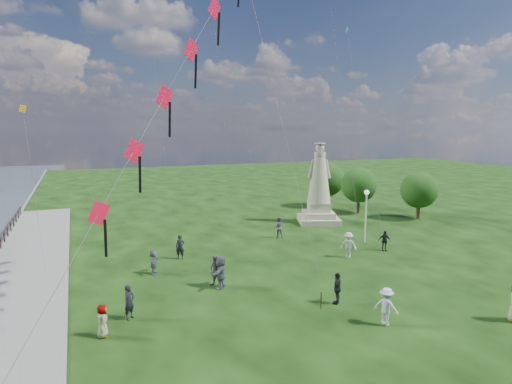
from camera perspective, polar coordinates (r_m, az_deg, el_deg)
name	(u,v)px	position (r m, az deg, el deg)	size (l,w,h in m)	color
statue	(319,193)	(42.31, 8.40, -0.12)	(4.99, 4.99, 7.82)	#B5AE89
lamppost	(366,205)	(35.54, 14.49, -1.65)	(0.40, 0.40, 4.33)	silver
tree_row	(362,184)	(48.49, 14.00, 1.02)	(8.74, 13.45, 5.28)	#382314
person_0	(129,302)	(22.30, -16.55, -13.89)	(0.62, 0.41, 1.71)	black
person_1	(216,271)	(25.53, -5.34, -10.43)	(0.93, 0.57, 1.91)	#595960
person_2	(386,306)	(21.73, 16.98, -14.37)	(1.17, 0.60, 1.81)	silver
person_3	(337,288)	(23.52, 10.79, -12.49)	(1.00, 0.51, 1.71)	black
person_5	(154,262)	(28.36, -13.49, -9.04)	(1.47, 0.63, 1.58)	#595960
person_6	(180,247)	(31.03, -10.09, -7.24)	(0.64, 0.42, 1.75)	black
person_7	(278,227)	(36.38, 3.01, -4.72)	(0.89, 0.55, 1.83)	#595960
person_8	(348,245)	(31.62, 12.23, -6.92)	(1.19, 0.62, 1.85)	silver
person_9	(384,241)	(34.03, 16.75, -6.23)	(0.92, 0.47, 1.56)	black
person_10	(102,321)	(20.93, -19.81, -15.87)	(0.74, 0.45, 1.51)	#595960
person_11	(221,272)	(25.28, -4.73, -10.59)	(1.79, 0.77, 1.93)	#595960
red_kite_train	(189,58)	(20.40, -8.96, 17.24)	(12.80, 9.35, 19.84)	black
small_kites	(234,57)	(42.13, -2.94, 17.58)	(29.19, 17.35, 27.58)	red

